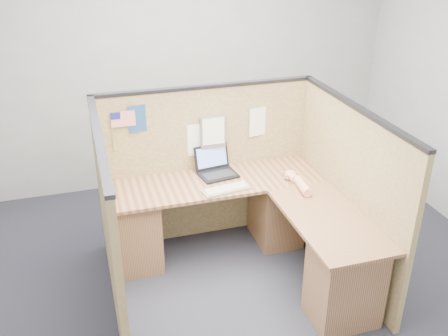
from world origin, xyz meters
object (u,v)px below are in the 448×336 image
object	(u,v)px
l_desk	(249,232)
mouse	(290,177)
keyboard	(226,189)
laptop	(216,167)

from	to	relation	value
l_desk	mouse	xyz separation A→B (m)	(0.47, 0.23, 0.36)
l_desk	keyboard	size ratio (longest dim) A/B	4.45
keyboard	mouse	size ratio (longest dim) A/B	3.68
mouse	keyboard	bearing A→B (deg)	-176.13
keyboard	mouse	xyz separation A→B (m)	(0.62, 0.04, 0.01)
laptop	mouse	world-z (taller)	laptop
l_desk	mouse	distance (m)	0.64
laptop	mouse	xyz separation A→B (m)	(0.61, -0.32, -0.03)
l_desk	keyboard	world-z (taller)	keyboard
l_desk	laptop	world-z (taller)	laptop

